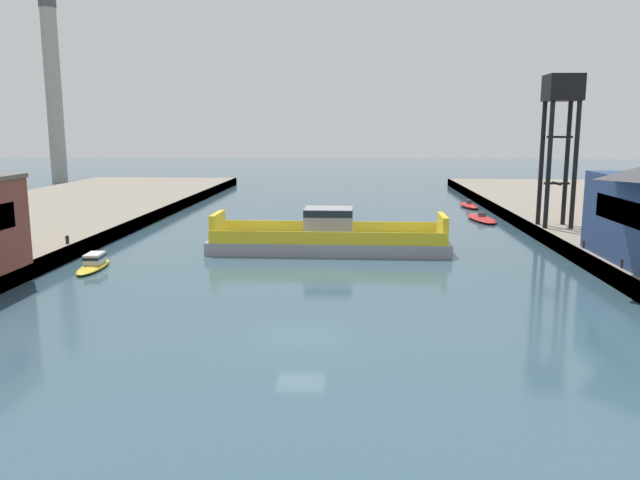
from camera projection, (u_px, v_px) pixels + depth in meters
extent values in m
plane|color=#385666|center=(301.00, 337.00, 32.59)|extent=(400.00, 400.00, 0.00)
cube|color=#4C4742|center=(81.00, 249.00, 53.28)|extent=(0.30, 140.00, 1.28)
cube|color=#4C4742|center=(573.00, 254.00, 50.98)|extent=(0.30, 140.00, 1.28)
cube|color=#939399|center=(329.00, 244.00, 55.67)|extent=(21.08, 6.49, 1.10)
cube|color=yellow|center=(330.00, 227.00, 58.51)|extent=(20.19, 0.30, 1.10)
cube|color=yellow|center=(327.00, 238.00, 52.43)|extent=(20.19, 0.30, 1.10)
cube|color=#939399|center=(329.00, 223.00, 55.33)|extent=(4.24, 3.51, 2.73)
cube|color=black|center=(329.00, 212.00, 55.15)|extent=(4.28, 3.55, 0.60)
cube|color=yellow|center=(443.00, 227.00, 54.73)|extent=(0.54, 4.42, 2.20)
cube|color=yellow|center=(217.00, 225.00, 56.02)|extent=(0.54, 4.42, 2.20)
ellipsoid|color=red|center=(469.00, 206.00, 86.12)|extent=(2.56, 6.28, 0.56)
cube|color=#4C4C51|center=(469.00, 202.00, 86.02)|extent=(0.65, 0.48, 0.50)
ellipsoid|color=yellow|center=(93.00, 267.00, 48.36)|extent=(2.09, 5.90, 0.38)
cube|color=silver|center=(95.00, 258.00, 48.69)|extent=(1.31, 2.11, 0.78)
cube|color=black|center=(95.00, 257.00, 48.67)|extent=(1.35, 2.17, 0.23)
ellipsoid|color=red|center=(482.00, 219.00, 73.86)|extent=(3.36, 8.00, 0.50)
cube|color=#4C4C51|center=(482.00, 214.00, 73.77)|extent=(0.88, 0.50, 0.50)
cube|color=black|center=(635.00, 215.00, 41.09)|extent=(0.08, 12.99, 1.73)
cylinder|color=black|center=(541.00, 164.00, 61.55)|extent=(0.44, 0.44, 12.04)
cylinder|color=black|center=(567.00, 164.00, 61.42)|extent=(0.44, 0.44, 12.04)
cylinder|color=black|center=(549.00, 165.00, 59.15)|extent=(0.44, 0.44, 12.04)
cylinder|color=black|center=(575.00, 165.00, 59.01)|extent=(0.44, 0.44, 12.04)
cube|color=black|center=(557.00, 183.00, 60.60)|extent=(2.45, 0.20, 0.20)
cube|color=black|center=(557.00, 183.00, 60.60)|extent=(0.20, 2.45, 0.20)
cube|color=black|center=(560.00, 137.00, 59.82)|extent=(2.45, 0.20, 0.20)
cube|color=black|center=(560.00, 137.00, 59.82)|extent=(0.20, 2.45, 0.20)
cube|color=black|center=(563.00, 88.00, 59.01)|extent=(3.18, 3.18, 2.47)
cylinder|color=black|center=(18.00, 259.00, 44.43)|extent=(0.28, 0.28, 0.55)
sphere|color=black|center=(18.00, 256.00, 44.39)|extent=(0.32, 0.32, 0.32)
cylinder|color=black|center=(623.00, 264.00, 42.84)|extent=(0.28, 0.28, 0.55)
sphere|color=black|center=(623.00, 260.00, 42.80)|extent=(0.32, 0.32, 0.32)
cylinder|color=black|center=(67.00, 240.00, 51.97)|extent=(0.28, 0.28, 0.55)
sphere|color=black|center=(67.00, 237.00, 51.93)|extent=(0.32, 0.32, 0.32)
cylinder|color=black|center=(585.00, 245.00, 50.00)|extent=(0.28, 0.28, 0.55)
sphere|color=black|center=(585.00, 241.00, 49.96)|extent=(0.32, 0.32, 0.32)
cylinder|color=#9E998E|center=(54.00, 91.00, 125.41)|extent=(3.11, 3.11, 36.23)
cylinder|color=#4C4C4C|center=(47.00, 2.00, 122.41)|extent=(3.36, 3.36, 2.00)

